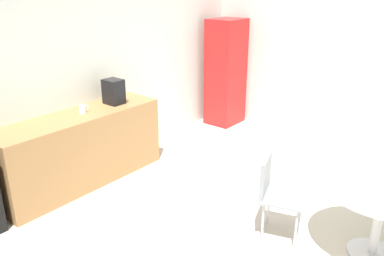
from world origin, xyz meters
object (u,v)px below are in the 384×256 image
object	(u,v)px
locker_cabinet	(226,73)
coffee_maker	(114,92)
round_table	(382,200)
chair_gray	(274,187)
mug_white	(83,109)

from	to	relation	value
locker_cabinet	coffee_maker	xyz separation A→B (m)	(-2.39, 0.10, 0.16)
round_table	chair_gray	distance (m)	0.95
locker_cabinet	round_table	distance (m)	3.84
round_table	mug_white	distance (m)	3.37
chair_gray	mug_white	distance (m)	2.45
locker_cabinet	coffee_maker	distance (m)	2.40
coffee_maker	mug_white	bearing A→B (deg)	-179.52
locker_cabinet	chair_gray	xyz separation A→B (m)	(-2.43, -2.27, -0.38)
chair_gray	coffee_maker	distance (m)	2.43
round_table	chair_gray	size ratio (longest dim) A/B	1.27
coffee_maker	chair_gray	bearing A→B (deg)	-90.91
round_table	locker_cabinet	bearing A→B (deg)	56.00
round_table	mug_white	world-z (taller)	mug_white
locker_cabinet	chair_gray	world-z (taller)	locker_cabinet
mug_white	coffee_maker	distance (m)	0.50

